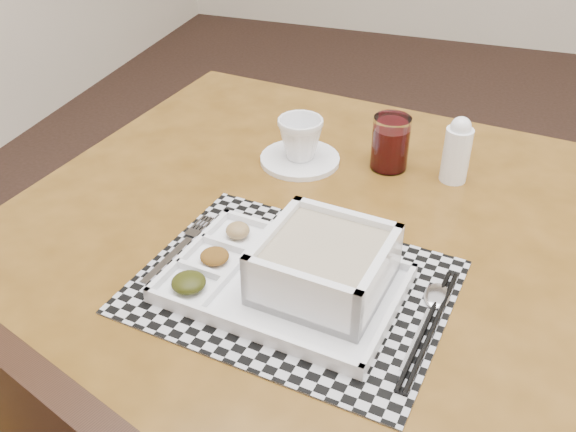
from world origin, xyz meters
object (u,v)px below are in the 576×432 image
at_px(creamer_bottle, 457,150).
at_px(serving_tray, 309,272).
at_px(juice_glass, 390,145).
at_px(cup, 300,138).
at_px(dining_table, 317,279).

bearing_deg(creamer_bottle, serving_tray, -112.65).
xyz_separation_m(serving_tray, creamer_bottle, (0.16, 0.37, 0.02)).
height_order(serving_tray, juice_glass, juice_glass).
height_order(cup, creamer_bottle, creamer_bottle).
xyz_separation_m(dining_table, creamer_bottle, (0.18, 0.25, 0.14)).
height_order(dining_table, creamer_bottle, creamer_bottle).
distance_m(dining_table, serving_tray, 0.17).
bearing_deg(juice_glass, dining_table, -102.65).
bearing_deg(creamer_bottle, juice_glass, 176.35).
bearing_deg(dining_table, serving_tray, -80.28).
distance_m(cup, juice_glass, 0.17).
distance_m(dining_table, cup, 0.28).
bearing_deg(creamer_bottle, cup, -174.75).
distance_m(serving_tray, cup, 0.37).
relative_size(serving_tray, creamer_bottle, 2.81).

